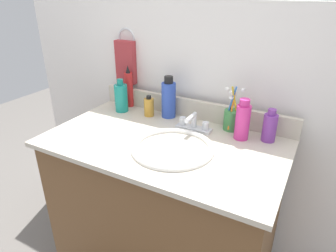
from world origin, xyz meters
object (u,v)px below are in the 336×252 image
object	(u,v)px
faucet	(193,124)
bottle_spray_red	(129,88)
bottle_shampoo_blue	(169,99)
bottle_cream_purple	(270,127)
bottle_oil_amber	(149,107)
bottle_mouthwash_teal	(121,97)
hand_towel	(126,62)
bottle_soap_pink	(243,121)
cup_green	(232,119)

from	to	relation	value
faucet	bottle_spray_red	world-z (taller)	bottle_spray_red
bottle_shampoo_blue	bottle_cream_purple	bearing A→B (deg)	-2.90
bottle_oil_amber	bottle_mouthwash_teal	size ratio (longest dim) A/B	0.62
hand_towel	bottle_spray_red	xyz separation A→B (m)	(0.04, -0.04, -0.12)
bottle_soap_pink	bottle_shampoo_blue	world-z (taller)	bottle_shampoo_blue
hand_towel	bottle_oil_amber	xyz separation A→B (m)	(0.20, -0.10, -0.17)
faucet	cup_green	bearing A→B (deg)	31.37
faucet	cup_green	size ratio (longest dim) A/B	0.80
bottle_spray_red	bottle_oil_amber	distance (m)	0.18
bottle_mouthwash_teal	hand_towel	bearing A→B (deg)	111.50
bottle_soap_pink	bottle_oil_amber	xyz separation A→B (m)	(-0.47, 0.02, -0.03)
hand_towel	bottle_cream_purple	bearing A→B (deg)	-6.86
bottle_shampoo_blue	bottle_oil_amber	bearing A→B (deg)	-158.19
faucet	hand_towel	bearing A→B (deg)	161.87
bottle_soap_pink	cup_green	size ratio (longest dim) A/B	0.88
bottle_shampoo_blue	bottle_spray_red	bearing A→B (deg)	174.10
hand_towel	bottle_soap_pink	size ratio (longest dim) A/B	1.26
hand_towel	bottle_soap_pink	bearing A→B (deg)	-10.77
bottle_cream_purple	cup_green	size ratio (longest dim) A/B	0.70
bottle_cream_purple	hand_towel	bearing A→B (deg)	173.14
bottle_mouthwash_teal	cup_green	world-z (taller)	cup_green
bottle_soap_pink	faucet	bearing A→B (deg)	-173.55
faucet	bottle_mouthwash_teal	world-z (taller)	bottle_mouthwash_teal
bottle_oil_amber	bottle_spray_red	bearing A→B (deg)	158.96
bottle_spray_red	bottle_shampoo_blue	world-z (taller)	bottle_spray_red
cup_green	bottle_oil_amber	bearing A→B (deg)	-174.12
bottle_mouthwash_teal	bottle_shampoo_blue	bearing A→B (deg)	11.62
faucet	bottle_oil_amber	bearing A→B (deg)	169.84
hand_towel	bottle_mouthwash_teal	size ratio (longest dim) A/B	1.32
bottle_cream_purple	bottle_mouthwash_teal	world-z (taller)	bottle_mouthwash_teal
hand_towel	bottle_oil_amber	size ratio (longest dim) A/B	2.14
hand_towel	bottle_mouthwash_teal	bearing A→B (deg)	-68.50
bottle_spray_red	bottle_cream_purple	bearing A→B (deg)	-3.93
bottle_spray_red	bottle_oil_amber	size ratio (longest dim) A/B	2.13
bottle_cream_purple	bottle_mouthwash_teal	bearing A→B (deg)	-177.95
bottle_cream_purple	bottle_oil_amber	world-z (taller)	bottle_cream_purple
bottle_spray_red	bottle_shampoo_blue	xyz separation A→B (m)	(0.25, -0.03, -0.01)
bottle_soap_pink	bottle_spray_red	distance (m)	0.63
bottle_spray_red	bottle_oil_amber	world-z (taller)	bottle_spray_red
bottle_spray_red	bottle_shampoo_blue	size ratio (longest dim) A/B	1.08
bottle_soap_pink	bottle_cream_purple	size ratio (longest dim) A/B	1.25
bottle_soap_pink	bottle_spray_red	world-z (taller)	bottle_spray_red
bottle_mouthwash_teal	bottle_shampoo_blue	xyz separation A→B (m)	(0.24, 0.05, 0.02)
bottle_spray_red	bottle_mouthwash_teal	size ratio (longest dim) A/B	1.31
hand_towel	faucet	xyz separation A→B (m)	(0.46, -0.15, -0.19)
hand_towel	bottle_shampoo_blue	world-z (taller)	hand_towel
bottle_oil_amber	cup_green	size ratio (longest dim) A/B	0.52
bottle_oil_amber	cup_green	bearing A→B (deg)	5.88
faucet	bottle_shampoo_blue	bearing A→B (deg)	154.05
hand_towel	bottle_cream_purple	size ratio (longest dim) A/B	1.58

